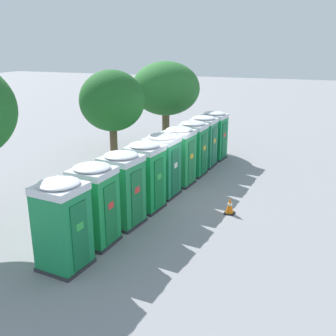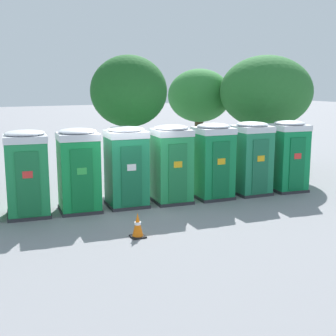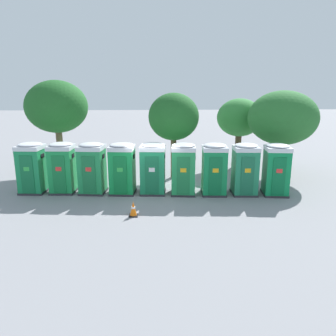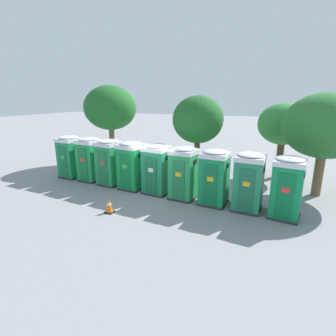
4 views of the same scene
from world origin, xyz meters
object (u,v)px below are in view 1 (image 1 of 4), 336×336
Objects in this scene: street_tree_1 at (111,94)px; portapotty_4 at (162,165)px; street_tree_0 at (166,89)px; street_tree_3 at (112,101)px; portapotty_2 at (122,189)px; portapotty_7 at (203,141)px; portapotty_1 at (94,204)px; portapotty_6 at (192,148)px; portapotty_8 at (214,135)px; portapotty_3 at (145,176)px; portapotty_5 at (179,156)px; traffic_cone at (230,206)px; portapotty_0 at (62,224)px.

portapotty_4 is at bearing -136.38° from street_tree_1.
street_tree_3 is at bearing 179.76° from street_tree_0.
portapotty_7 is (7.50, -0.59, 0.00)m from portapotty_2.
street_tree_0 reaches higher than street_tree_1.
portapotty_1 is 1.00× the size of portapotty_6.
portapotty_1 is 1.00× the size of portapotty_8.
street_tree_1 is (10.14, 5.00, 1.93)m from portapotty_1.
portapotty_3 is 7.52m from portapotty_8.
street_tree_1 is 0.92× the size of street_tree_3.
portapotty_1 is 6.02m from portapotty_5.
portapotty_6 is 5.85m from street_tree_0.
portapotty_2 is 7.52m from portapotty_7.
portapotty_5 is (1.49, -0.17, 0.00)m from portapotty_4.
portapotty_1 is 5.06m from traffic_cone.
portapotty_2 is 1.00× the size of portapotty_3.
portapotty_1 is at bearing -153.78° from street_tree_1.
portapotty_3 is 9.11m from street_tree_1.
portapotty_6 is (5.99, -0.51, 0.00)m from portapotty_2.
portapotty_5 is 0.52× the size of street_tree_3.
portapotty_7 is 6.17m from street_tree_1.
street_tree_3 is (1.21, 2.84, 2.23)m from portapotty_4.
portapotty_7 is (3.00, -0.20, -0.00)m from portapotty_5.
portapotty_6 is at bearing -4.86° from portapotty_2.
street_tree_0 is at bearing 13.96° from portapotty_2.
portapotty_1 is at bearing 175.09° from portapotty_4.
portapotty_0 is 4.51m from portapotty_3.
portapotty_2 is at bearing 175.27° from portapotty_8.
portapotty_4 is (3.00, -0.22, -0.00)m from portapotty_2.
portapotty_2 is (1.49, -0.17, -0.00)m from portapotty_1.
portapotty_3 is 1.00× the size of portapotty_6.
portapotty_3 is (1.50, -0.15, 0.00)m from portapotty_2.
portapotty_0 is 9.02m from portapotty_6.
street_tree_0 is at bearing -54.79° from street_tree_1.
street_tree_0 reaches higher than portapotty_1.
street_tree_1 is at bearing 93.34° from portapotty_8.
portapotty_2 and portapotty_7 have the same top height.
portapotty_1 is 6.60m from street_tree_3.
portapotty_0 is 6.27m from traffic_cone.
portapotty_0 is at bearing 175.29° from portapotty_5.
portapotty_5 is 7.20m from street_tree_1.
portapotty_7 reaches higher than traffic_cone.
portapotty_4 is at bearing -4.91° from portapotty_1.
portapotty_4 is at bearing 173.37° from portapotty_5.
street_tree_3 reaches higher than traffic_cone.
street_tree_1 is at bearing 22.97° from portapotty_0.
portapotty_5 is at bearing 175.54° from portapotty_6.
portapotty_1 and portapotty_4 have the same top height.
portapotty_0 is 0.57× the size of street_tree_1.
portapotty_6 is 3.01m from portapotty_8.
street_tree_0 reaches higher than portapotty_3.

